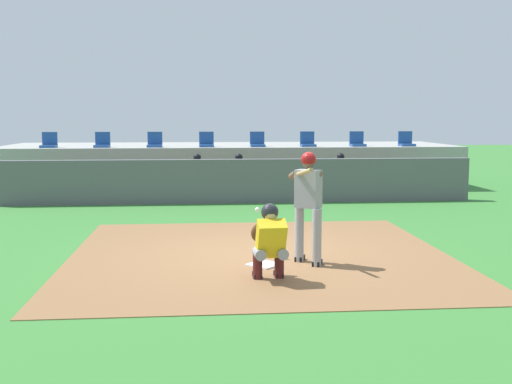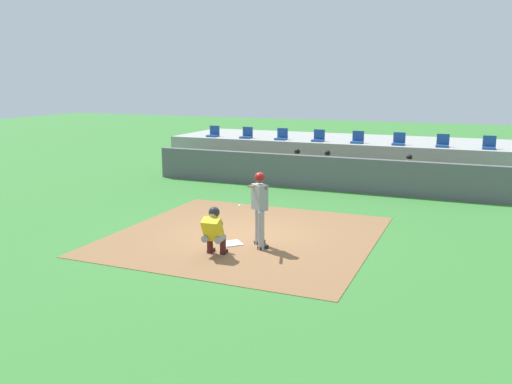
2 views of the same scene
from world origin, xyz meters
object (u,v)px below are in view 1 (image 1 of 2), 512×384
(dugout_player_1, at_px, (239,175))
(stadium_seat_6, at_px, (357,142))
(stadium_seat_0, at_px, (49,143))
(home_plate, at_px, (264,264))
(stadium_seat_3, at_px, (206,143))
(stadium_seat_1, at_px, (102,143))
(stadium_seat_5, at_px, (308,142))
(stadium_seat_7, at_px, (406,142))
(catcher_crouched, at_px, (269,239))
(batter_at_plate, at_px, (308,200))
(dugout_player_2, at_px, (341,175))
(stadium_seat_2, at_px, (155,143))
(stadium_seat_4, at_px, (257,142))
(dugout_player_0, at_px, (197,176))

(dugout_player_1, xyz_separation_m, stadium_seat_6, (3.96, 2.03, 0.86))
(stadium_seat_0, bearing_deg, home_plate, -60.81)
(stadium_seat_3, bearing_deg, dugout_player_1, -65.87)
(stadium_seat_1, relative_size, stadium_seat_6, 1.00)
(dugout_player_1, height_order, stadium_seat_5, stadium_seat_5)
(dugout_player_1, height_order, stadium_seat_7, stadium_seat_7)
(catcher_crouched, bearing_deg, stadium_seat_1, 110.07)
(batter_at_plate, height_order, dugout_player_1, batter_at_plate)
(dugout_player_2, relative_size, stadium_seat_5, 2.71)
(dugout_player_2, bearing_deg, batter_at_plate, -106.48)
(home_plate, relative_size, stadium_seat_2, 0.92)
(stadium_seat_6, bearing_deg, stadium_seat_1, 180.00)
(stadium_seat_5, bearing_deg, catcher_crouched, -102.53)
(stadium_seat_1, bearing_deg, catcher_crouched, -69.93)
(catcher_crouched, xyz_separation_m, stadium_seat_2, (-2.42, 11.06, 0.93))
(stadium_seat_1, bearing_deg, stadium_seat_2, 0.00)
(home_plate, relative_size, stadium_seat_4, 0.92)
(dugout_player_1, bearing_deg, stadium_seat_2, 141.27)
(stadium_seat_2, bearing_deg, dugout_player_2, -20.22)
(stadium_seat_2, height_order, stadium_seat_6, same)
(catcher_crouched, height_order, stadium_seat_2, stadium_seat_2)
(batter_at_plate, xyz_separation_m, dugout_player_0, (-1.79, 8.10, -0.36))
(home_plate, relative_size, dugout_player_1, 0.34)
(dugout_player_0, relative_size, dugout_player_1, 1.00)
(stadium_seat_0, height_order, stadium_seat_6, same)
(stadium_seat_4, bearing_deg, catcher_crouched, -94.31)
(catcher_crouched, xyz_separation_m, stadium_seat_5, (2.46, 11.06, 0.93))
(home_plate, bearing_deg, stadium_seat_3, 94.56)
(batter_at_plate, distance_m, stadium_seat_6, 10.69)
(batter_at_plate, height_order, stadium_seat_5, stadium_seat_5)
(home_plate, xyz_separation_m, catcher_crouched, (-0.02, -0.88, 0.59))
(dugout_player_0, relative_size, stadium_seat_1, 2.71)
(catcher_crouched, distance_m, stadium_seat_1, 11.81)
(dugout_player_2, bearing_deg, stadium_seat_0, 166.95)
(home_plate, xyz_separation_m, stadium_seat_7, (5.69, 10.18, 1.51))
(dugout_player_0, relative_size, stadium_seat_2, 2.71)
(dugout_player_1, height_order, stadium_seat_6, stadium_seat_6)
(stadium_seat_2, relative_size, stadium_seat_5, 1.00)
(stadium_seat_0, height_order, stadium_seat_3, same)
(batter_at_plate, relative_size, dugout_player_0, 1.39)
(dugout_player_2, distance_m, stadium_seat_5, 2.30)
(dugout_player_2, relative_size, stadium_seat_7, 2.71)
(batter_at_plate, height_order, dugout_player_0, batter_at_plate)
(stadium_seat_4, height_order, stadium_seat_7, same)
(stadium_seat_0, distance_m, stadium_seat_1, 1.62)
(dugout_player_1, bearing_deg, batter_at_plate, -85.81)
(stadium_seat_2, height_order, stadium_seat_3, same)
(batter_at_plate, xyz_separation_m, stadium_seat_7, (4.99, 10.13, 0.50))
(stadium_seat_6, bearing_deg, dugout_player_1, -152.83)
(stadium_seat_5, bearing_deg, dugout_player_0, -150.10)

